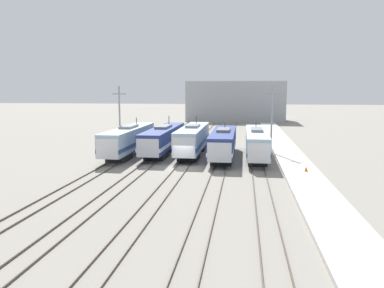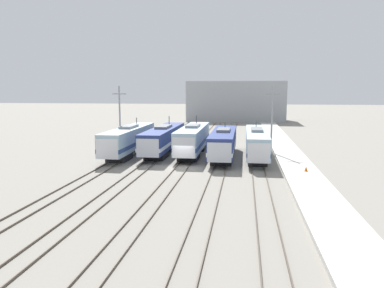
% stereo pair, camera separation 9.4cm
% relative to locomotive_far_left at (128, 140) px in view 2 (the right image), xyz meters
% --- Properties ---
extents(ground_plane, '(400.00, 400.00, 0.00)m').
position_rel_locomotive_far_left_xyz_m(ground_plane, '(8.92, -7.42, -2.16)').
color(ground_plane, gray).
extents(rail_pair_far_left, '(1.50, 120.00, 0.15)m').
position_rel_locomotive_far_left_xyz_m(rail_pair_far_left, '(0.00, -7.42, -2.09)').
color(rail_pair_far_left, '#4C4238').
rests_on(rail_pair_far_left, ground_plane).
extents(rail_pair_center_left, '(1.51, 120.00, 0.15)m').
position_rel_locomotive_far_left_xyz_m(rail_pair_center_left, '(4.46, -7.42, -2.09)').
color(rail_pair_center_left, '#4C4238').
rests_on(rail_pair_center_left, ground_plane).
extents(rail_pair_center, '(1.51, 120.00, 0.15)m').
position_rel_locomotive_far_left_xyz_m(rail_pair_center, '(8.92, -7.42, -2.09)').
color(rail_pair_center, '#4C4238').
rests_on(rail_pair_center, ground_plane).
extents(rail_pair_center_right, '(1.51, 120.00, 0.15)m').
position_rel_locomotive_far_left_xyz_m(rail_pair_center_right, '(13.38, -7.42, -2.09)').
color(rail_pair_center_right, '#4C4238').
rests_on(rail_pair_center_right, ground_plane).
extents(rail_pair_far_right, '(1.50, 120.00, 0.15)m').
position_rel_locomotive_far_left_xyz_m(rail_pair_far_right, '(17.84, -7.42, -2.09)').
color(rail_pair_far_right, '#4C4238').
rests_on(rail_pair_far_right, ground_plane).
extents(locomotive_far_left, '(3.00, 17.52, 5.03)m').
position_rel_locomotive_far_left_xyz_m(locomotive_far_left, '(0.00, 0.00, 0.00)').
color(locomotive_far_left, '#232326').
rests_on(locomotive_far_left, ground_plane).
extents(locomotive_center_left, '(3.11, 18.62, 5.12)m').
position_rel_locomotive_far_left_xyz_m(locomotive_center_left, '(4.46, 2.38, -0.09)').
color(locomotive_center_left, black).
rests_on(locomotive_center_left, ground_plane).
extents(locomotive_center, '(3.08, 16.82, 5.36)m').
position_rel_locomotive_far_left_xyz_m(locomotive_center, '(8.92, 1.51, 0.04)').
color(locomotive_center, '#232326').
rests_on(locomotive_center, ground_plane).
extents(locomotive_center_right, '(3.07, 16.70, 4.48)m').
position_rel_locomotive_far_left_xyz_m(locomotive_center_right, '(13.38, -0.48, -0.10)').
color(locomotive_center_right, black).
rests_on(locomotive_center_right, ground_plane).
extents(locomotive_far_right, '(2.81, 18.15, 4.67)m').
position_rel_locomotive_far_left_xyz_m(locomotive_far_right, '(17.84, 0.36, -0.09)').
color(locomotive_far_right, '#232326').
rests_on(locomotive_far_right, ground_plane).
extents(catenary_tower_left, '(2.05, 0.25, 9.75)m').
position_rel_locomotive_far_left_xyz_m(catenary_tower_left, '(-2.18, 3.03, 3.01)').
color(catenary_tower_left, gray).
rests_on(catenary_tower_left, ground_plane).
extents(catenary_tower_right, '(2.05, 0.25, 9.75)m').
position_rel_locomotive_far_left_xyz_m(catenary_tower_right, '(19.94, 3.03, 3.01)').
color(catenary_tower_right, gray).
rests_on(catenary_tower_right, ground_plane).
extents(platform, '(4.00, 120.00, 0.38)m').
position_rel_locomotive_far_left_xyz_m(platform, '(22.44, -7.42, -1.97)').
color(platform, '#B7B5AD').
rests_on(platform, ground_plane).
extents(traffic_cone, '(0.37, 0.37, 0.53)m').
position_rel_locomotive_far_left_xyz_m(traffic_cone, '(22.91, -9.12, -1.52)').
color(traffic_cone, orange).
rests_on(traffic_cone, platform).
extents(depot_building, '(28.31, 14.31, 11.60)m').
position_rel_locomotive_far_left_xyz_m(depot_building, '(13.49, 63.22, 3.64)').
color(depot_building, '#9EA3A8').
rests_on(depot_building, ground_plane).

